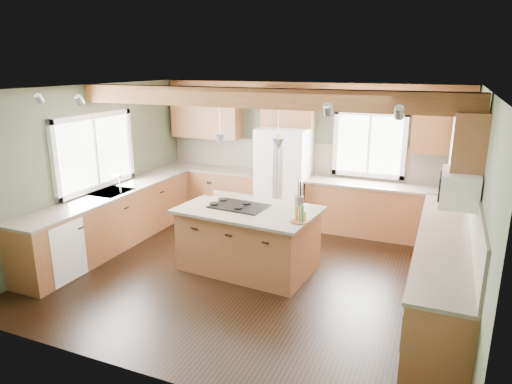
% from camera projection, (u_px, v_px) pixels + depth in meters
% --- Properties ---
extents(floor, '(5.60, 5.60, 0.00)m').
position_uv_depth(floor, '(253.00, 272.00, 6.61)').
color(floor, black).
rests_on(floor, ground).
extents(ceiling, '(5.60, 5.60, 0.00)m').
position_uv_depth(ceiling, '(253.00, 88.00, 5.91)').
color(ceiling, silver).
rests_on(ceiling, wall_back).
extents(wall_back, '(5.60, 0.00, 5.60)m').
position_uv_depth(wall_back, '(306.00, 153.00, 8.48)').
color(wall_back, '#444B35').
rests_on(wall_back, ground).
extents(wall_left, '(0.00, 5.00, 5.00)m').
position_uv_depth(wall_left, '(93.00, 168.00, 7.30)').
color(wall_left, '#444B35').
rests_on(wall_left, ground).
extents(wall_right, '(0.00, 5.00, 5.00)m').
position_uv_depth(wall_right, '(478.00, 209.00, 5.21)').
color(wall_right, '#444B35').
rests_on(wall_right, ground).
extents(ceiling_beam, '(5.55, 0.26, 0.26)m').
position_uv_depth(ceiling_beam, '(256.00, 98.00, 6.03)').
color(ceiling_beam, '#542D18').
rests_on(ceiling_beam, ceiling).
extents(soffit_trim, '(5.55, 0.20, 0.10)m').
position_uv_depth(soffit_trim, '(306.00, 85.00, 8.05)').
color(soffit_trim, '#542D18').
rests_on(soffit_trim, ceiling).
extents(backsplash_back, '(5.58, 0.03, 0.58)m').
position_uv_depth(backsplash_back, '(306.00, 158.00, 8.49)').
color(backsplash_back, brown).
rests_on(backsplash_back, wall_back).
extents(backsplash_right, '(0.03, 3.70, 0.58)m').
position_uv_depth(backsplash_right, '(475.00, 215.00, 5.29)').
color(backsplash_right, brown).
rests_on(backsplash_right, wall_right).
extents(base_cab_back_left, '(2.02, 0.60, 0.88)m').
position_uv_depth(base_cab_back_left, '(214.00, 192.00, 9.11)').
color(base_cab_back_left, brown).
rests_on(base_cab_back_left, floor).
extents(counter_back_left, '(2.06, 0.64, 0.04)m').
position_uv_depth(counter_back_left, '(214.00, 169.00, 8.99)').
color(counter_back_left, '#4C4338').
rests_on(counter_back_left, base_cab_back_left).
extents(base_cab_back_right, '(2.62, 0.60, 0.88)m').
position_uv_depth(base_cab_back_right, '(382.00, 212.00, 7.89)').
color(base_cab_back_right, brown).
rests_on(base_cab_back_right, floor).
extents(counter_back_right, '(2.66, 0.64, 0.04)m').
position_uv_depth(counter_back_right, '(384.00, 186.00, 7.76)').
color(counter_back_right, '#4C4338').
rests_on(counter_back_right, base_cab_back_right).
extents(base_cab_left, '(0.60, 3.70, 0.88)m').
position_uv_depth(base_cab_left, '(114.00, 220.00, 7.47)').
color(base_cab_left, brown).
rests_on(base_cab_left, floor).
extents(counter_left, '(0.64, 3.74, 0.04)m').
position_uv_depth(counter_left, '(112.00, 193.00, 7.35)').
color(counter_left, '#4C4338').
rests_on(counter_left, base_cab_left).
extents(base_cab_right, '(0.60, 3.70, 0.88)m').
position_uv_depth(base_cab_right, '(442.00, 272.00, 5.60)').
color(base_cab_right, brown).
rests_on(base_cab_right, floor).
extents(counter_right, '(0.64, 3.74, 0.04)m').
position_uv_depth(counter_right, '(446.00, 237.00, 5.48)').
color(counter_right, '#4C4338').
rests_on(counter_right, base_cab_right).
extents(upper_cab_back_left, '(1.40, 0.35, 0.90)m').
position_uv_depth(upper_cab_back_left, '(206.00, 115.00, 8.89)').
color(upper_cab_back_left, brown).
rests_on(upper_cab_back_left, wall_back).
extents(upper_cab_over_fridge, '(0.96, 0.35, 0.70)m').
position_uv_depth(upper_cab_over_fridge, '(289.00, 107.00, 8.20)').
color(upper_cab_over_fridge, brown).
rests_on(upper_cab_over_fridge, wall_back).
extents(upper_cab_right, '(0.35, 2.20, 0.90)m').
position_uv_depth(upper_cab_right, '(467.00, 140.00, 5.90)').
color(upper_cab_right, brown).
rests_on(upper_cab_right, wall_right).
extents(upper_cab_back_corner, '(0.90, 0.35, 0.90)m').
position_uv_depth(upper_cab_back_corner, '(442.00, 126.00, 7.29)').
color(upper_cab_back_corner, brown).
rests_on(upper_cab_back_corner, wall_back).
extents(window_left, '(0.04, 1.60, 1.05)m').
position_uv_depth(window_left, '(94.00, 152.00, 7.27)').
color(window_left, white).
rests_on(window_left, wall_left).
extents(window_back, '(1.10, 0.04, 1.00)m').
position_uv_depth(window_back, '(369.00, 144.00, 7.96)').
color(window_back, white).
rests_on(window_back, wall_back).
extents(sink, '(0.50, 0.65, 0.03)m').
position_uv_depth(sink, '(112.00, 193.00, 7.34)').
color(sink, '#262628').
rests_on(sink, counter_left).
extents(faucet, '(0.02, 0.02, 0.28)m').
position_uv_depth(faucet, '(120.00, 185.00, 7.24)').
color(faucet, '#B2B2B7').
rests_on(faucet, sink).
extents(dishwasher, '(0.60, 0.60, 0.84)m').
position_uv_depth(dishwasher, '(53.00, 249.00, 6.32)').
color(dishwasher, white).
rests_on(dishwasher, floor).
extents(oven, '(0.60, 0.72, 0.84)m').
position_uv_depth(oven, '(437.00, 327.00, 4.46)').
color(oven, white).
rests_on(oven, floor).
extents(microwave, '(0.40, 0.70, 0.38)m').
position_uv_depth(microwave, '(460.00, 187.00, 5.18)').
color(microwave, white).
rests_on(microwave, wall_right).
extents(pendant_left, '(0.18, 0.18, 0.16)m').
position_uv_depth(pendant_left, '(220.00, 139.00, 6.44)').
color(pendant_left, '#B2B2B7').
rests_on(pendant_left, ceiling).
extents(pendant_right, '(0.18, 0.18, 0.16)m').
position_uv_depth(pendant_right, '(278.00, 144.00, 6.03)').
color(pendant_right, '#B2B2B7').
rests_on(pendant_right, ceiling).
extents(refrigerator, '(0.90, 0.74, 1.80)m').
position_uv_depth(refrigerator, '(284.00, 177.00, 8.36)').
color(refrigerator, white).
rests_on(refrigerator, floor).
extents(island, '(1.90, 1.26, 0.88)m').
position_uv_depth(island, '(249.00, 240.00, 6.62)').
color(island, brown).
rests_on(island, floor).
extents(island_top, '(2.03, 1.39, 0.04)m').
position_uv_depth(island_top, '(249.00, 210.00, 6.50)').
color(island_top, '#4C4338').
rests_on(island_top, island).
extents(cooktop, '(0.83, 0.59, 0.02)m').
position_uv_depth(cooktop, '(239.00, 206.00, 6.56)').
color(cooktop, black).
rests_on(cooktop, island_top).
extents(knife_block, '(0.11, 0.09, 0.18)m').
position_uv_depth(knife_block, '(209.00, 190.00, 7.12)').
color(knife_block, brown).
rests_on(knife_block, island_top).
extents(utensil_crock, '(0.16, 0.16, 0.17)m').
position_uv_depth(utensil_crock, '(299.00, 202.00, 6.49)').
color(utensil_crock, '#433C35').
rests_on(utensil_crock, island_top).
extents(bottle_tray, '(0.26, 0.26, 0.22)m').
position_uv_depth(bottle_tray, '(299.00, 214.00, 5.91)').
color(bottle_tray, brown).
rests_on(bottle_tray, island_top).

